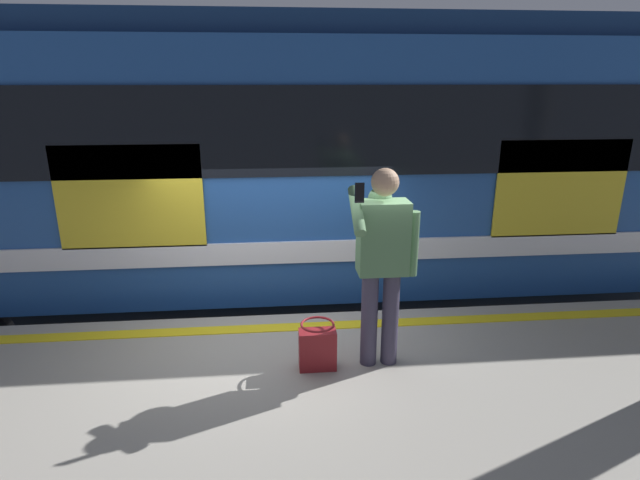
{
  "coord_description": "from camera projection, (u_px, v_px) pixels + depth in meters",
  "views": [
    {
      "loc": [
        -0.02,
        4.83,
        3.37
      ],
      "look_at": [
        -0.44,
        0.3,
        1.92
      ],
      "focal_mm": 28.54,
      "sensor_mm": 36.0,
      "label": 1
    }
  ],
  "objects": [
    {
      "name": "handbag",
      "position": [
        318.0,
        347.0,
        4.27
      ],
      "size": [
        0.31,
        0.29,
        0.42
      ],
      "color": "maroon",
      "rests_on": "platform"
    },
    {
      "name": "track_rail_far",
      "position": [
        275.0,
        297.0,
        8.01
      ],
      "size": [
        20.05,
        0.08,
        0.16
      ],
      "primitive_type": "cube",
      "color": "slate",
      "rests_on": "ground"
    },
    {
      "name": "train_carriage",
      "position": [
        336.0,
        150.0,
        6.67
      ],
      "size": [
        13.01,
        3.02,
        3.86
      ],
      "color": "#1E478C",
      "rests_on": "ground"
    },
    {
      "name": "safety_line",
      "position": [
        276.0,
        328.0,
        5.01
      ],
      "size": [
        15.11,
        0.16,
        0.01
      ],
      "primitive_type": "cube",
      "color": "yellow",
      "rests_on": "platform"
    },
    {
      "name": "ground_plane",
      "position": [
        278.0,
        398.0,
        5.6
      ],
      "size": [
        23.53,
        23.53,
        0.0
      ],
      "primitive_type": "plane",
      "color": "#4C4742"
    },
    {
      "name": "track_rail_near",
      "position": [
        276.0,
        342.0,
        6.65
      ],
      "size": [
        20.05,
        0.08,
        0.16
      ],
      "primitive_type": "cube",
      "color": "slate",
      "rests_on": "ground"
    },
    {
      "name": "passenger",
      "position": [
        382.0,
        253.0,
        4.12
      ],
      "size": [
        0.57,
        0.55,
        1.69
      ],
      "color": "#383347",
      "rests_on": "platform"
    }
  ]
}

